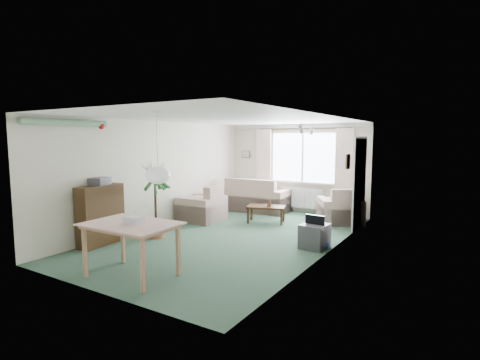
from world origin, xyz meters
The scene contains 25 objects.
ground centered at (0.00, 0.00, 0.00)m, with size 6.50×6.50×0.00m, color #2D4C39.
window centered at (0.20, 3.23, 1.50)m, with size 1.80×0.03×1.30m, color white.
curtain_rod centered at (0.20, 3.15, 2.27)m, with size 2.60×0.03×0.03m, color black.
curtain_left centered at (-0.95, 3.13, 1.27)m, with size 0.45×0.08×2.00m, color beige.
curtain_right centered at (1.35, 3.13, 1.27)m, with size 0.45×0.08×2.00m, color beige.
radiator centered at (0.20, 3.19, 0.40)m, with size 1.20×0.10×0.55m, color white.
doorway centered at (1.99, 2.20, 1.00)m, with size 0.03×0.95×2.00m, color black.
pendant_lamp centered at (0.20, -2.30, 1.48)m, with size 0.36×0.36×0.36m, color white.
tinsel_garland centered at (-1.92, -2.30, 2.28)m, with size 1.60×1.60×0.12m, color #196626.
bauble_cluster_a centered at (1.30, 0.90, 2.22)m, with size 0.20×0.20×0.20m, color silver.
bauble_cluster_b centered at (1.60, -0.30, 2.22)m, with size 0.20×0.20×0.20m, color silver.
wall_picture_back centered at (-1.60, 3.23, 1.55)m, with size 0.28×0.03×0.22m, color brown.
wall_picture_right centered at (1.98, 1.20, 1.55)m, with size 0.03×0.24×0.30m, color brown.
sofa centered at (-0.98, 2.75, 0.46)m, with size 1.84×0.98×0.92m, color beige.
armchair_corner centered at (1.48, 2.46, 0.43)m, with size 0.96×0.91×0.86m, color beige.
armchair_left centered at (-1.50, 0.93, 0.44)m, with size 0.98×0.93×0.88m, color beige.
coffee_table centered at (-0.04, 1.56, 0.20)m, with size 0.89×0.50×0.40m, color black.
photo_frame centered at (0.06, 1.52, 0.48)m, with size 0.12×0.02×0.16m, color brown.
bookshelf centered at (-1.84, -1.75, 0.57)m, with size 0.31×0.93×1.14m, color black.
hifi_box centered at (-1.87, -1.71, 1.21)m, with size 0.28×0.35×0.14m, color #3E3D43.
houseplant centered at (-1.30, -0.84, 0.79)m, with size 0.68×0.68×1.58m, color #22642D.
dining_table centered at (-0.07, -2.60, 0.39)m, with size 1.23×0.82×0.77m, color #9C6B54.
gift_box centered at (-0.01, -2.60, 0.83)m, with size 0.25×0.18×0.12m, color silver.
tv_cube centered at (1.70, 0.16, 0.22)m, with size 0.45×0.49×0.45m, color #413F45.
pet_bed centered at (1.65, 0.26, 0.06)m, with size 0.58×0.58×0.12m, color navy.
Camera 1 is at (4.06, -6.28, 2.01)m, focal length 28.00 mm.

